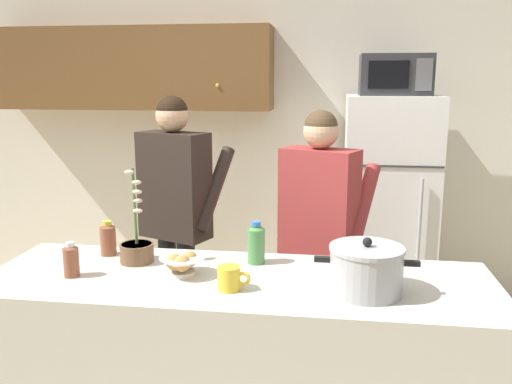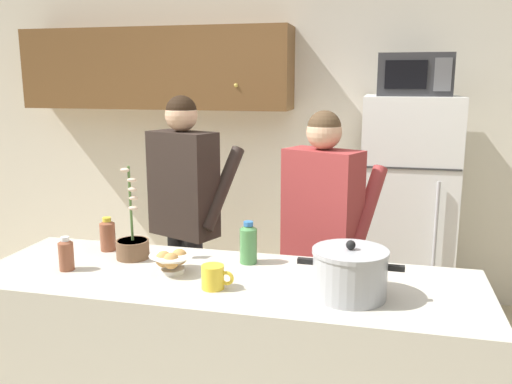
% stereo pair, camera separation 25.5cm
% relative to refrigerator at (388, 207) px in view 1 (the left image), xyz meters
% --- Properties ---
extents(back_wall_unit, '(6.00, 0.48, 2.60)m').
position_rel_refrigerator_xyz_m(back_wall_unit, '(-1.03, 0.40, 0.59)').
color(back_wall_unit, silver).
rests_on(back_wall_unit, ground).
extents(kitchen_island, '(2.12, 0.68, 0.92)m').
position_rel_refrigerator_xyz_m(kitchen_island, '(-0.79, -1.85, -0.35)').
color(kitchen_island, beige).
rests_on(kitchen_island, ground).
extents(refrigerator, '(0.64, 0.68, 1.62)m').
position_rel_refrigerator_xyz_m(refrigerator, '(0.00, 0.00, 0.00)').
color(refrigerator, white).
rests_on(refrigerator, ground).
extents(microwave, '(0.48, 0.37, 0.28)m').
position_rel_refrigerator_xyz_m(microwave, '(0.00, -0.02, 0.95)').
color(microwave, '#2D2D30').
rests_on(microwave, refrigerator).
extents(person_near_pot, '(0.60, 0.55, 1.64)m').
position_rel_refrigerator_xyz_m(person_near_pot, '(-1.33, -0.90, 0.21)').
color(person_near_pot, black).
rests_on(person_near_pot, ground).
extents(person_by_sink, '(0.58, 0.54, 1.57)m').
position_rel_refrigerator_xyz_m(person_by_sink, '(-0.47, -1.10, 0.16)').
color(person_by_sink, '#33384C').
rests_on(person_by_sink, ground).
extents(cooking_pot, '(0.40, 0.29, 0.22)m').
position_rel_refrigerator_xyz_m(cooking_pot, '(-0.27, -1.94, 0.20)').
color(cooking_pot, '#ADAFB5').
rests_on(cooking_pot, kitchen_island).
extents(coffee_mug, '(0.13, 0.09, 0.10)m').
position_rel_refrigerator_xyz_m(coffee_mug, '(-0.80, -1.98, 0.16)').
color(coffee_mug, yellow).
rests_on(coffee_mug, kitchen_island).
extents(bread_bowl, '(0.19, 0.19, 0.10)m').
position_rel_refrigerator_xyz_m(bread_bowl, '(-1.02, -1.86, 0.16)').
color(bread_bowl, white).
rests_on(bread_bowl, kitchen_island).
extents(bottle_near_edge, '(0.07, 0.07, 0.16)m').
position_rel_refrigerator_xyz_m(bottle_near_edge, '(-1.44, -1.64, 0.19)').
color(bottle_near_edge, brown).
rests_on(bottle_near_edge, kitchen_island).
extents(bottle_mid_counter, '(0.08, 0.08, 0.19)m').
position_rel_refrigerator_xyz_m(bottle_mid_counter, '(-0.74, -1.66, 0.20)').
color(bottle_mid_counter, '#4C8C4C').
rests_on(bottle_mid_counter, kitchen_island).
extents(bottle_far_corner, '(0.06, 0.06, 0.15)m').
position_rel_refrigerator_xyz_m(bottle_far_corner, '(-1.48, -1.93, 0.18)').
color(bottle_far_corner, brown).
rests_on(bottle_far_corner, kitchen_island).
extents(potted_orchid, '(0.15, 0.15, 0.43)m').
position_rel_refrigerator_xyz_m(potted_orchid, '(-1.27, -1.72, 0.18)').
color(potted_orchid, brown).
rests_on(potted_orchid, kitchen_island).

